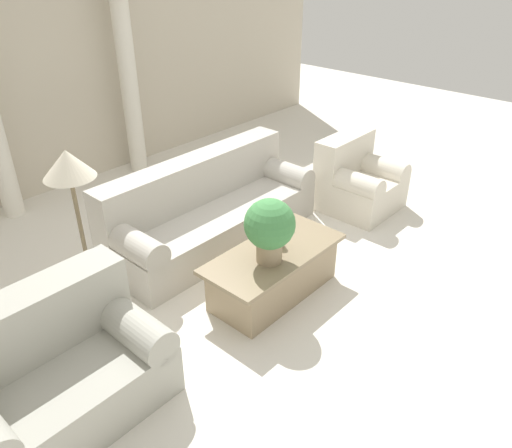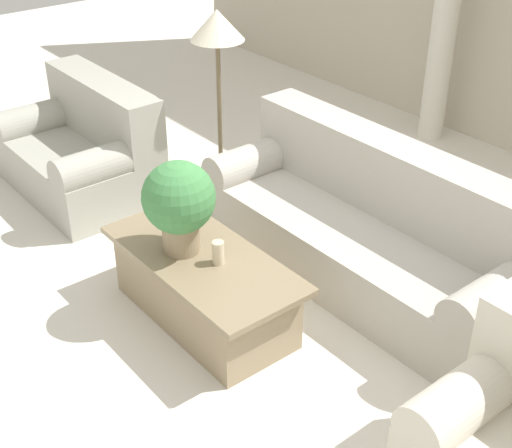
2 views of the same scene
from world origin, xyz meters
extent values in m
plane|color=silver|center=(0.00, 0.00, 0.00)|extent=(16.00, 16.00, 0.00)
cube|color=#B7B2A8|center=(0.19, 0.74, 0.21)|extent=(2.46, 0.88, 0.42)
cube|color=#B7B2A8|center=(0.19, 1.03, 0.67)|extent=(2.46, 0.31, 0.50)
cylinder|color=#B7B2A8|center=(-0.90, 0.74, 0.48)|extent=(0.28, 0.88, 0.28)
cylinder|color=#B7B2A8|center=(1.28, 0.74, 0.48)|extent=(0.28, 0.88, 0.28)
cube|color=#AAA89C|center=(-2.13, -0.17, 0.21)|extent=(1.41, 0.88, 0.42)
cube|color=#AAA89C|center=(-2.13, 0.11, 0.67)|extent=(1.41, 0.31, 0.50)
cylinder|color=#AAA89C|center=(-2.70, -0.17, 0.48)|extent=(0.28, 0.88, 0.28)
cylinder|color=#AAA89C|center=(-1.57, -0.17, 0.48)|extent=(0.28, 0.88, 0.28)
cube|color=#998466|center=(-0.10, -0.35, 0.21)|extent=(1.22, 0.56, 0.43)
cube|color=#897759|center=(-0.10, -0.35, 0.45)|extent=(1.39, 0.64, 0.04)
cylinder|color=#937F60|center=(-0.24, -0.40, 0.56)|extent=(0.23, 0.23, 0.18)
sphere|color=#428447|center=(-0.24, -0.40, 0.84)|extent=(0.44, 0.44, 0.44)
cylinder|color=beige|center=(0.02, -0.31, 0.54)|extent=(0.07, 0.07, 0.15)
cylinder|color=brown|center=(-1.35, 0.71, 0.01)|extent=(0.20, 0.20, 0.03)
cylinder|color=brown|center=(-1.35, 0.71, 0.67)|extent=(0.04, 0.04, 1.28)
cone|color=beige|center=(-1.35, 0.71, 1.42)|extent=(0.41, 0.41, 0.23)
cylinder|color=silver|center=(-1.02, 3.01, 1.15)|extent=(0.23, 0.23, 2.31)
cylinder|color=beige|center=(1.64, -0.01, 0.46)|extent=(0.28, 0.84, 0.28)
camera|label=1|loc=(-3.02, -2.76, 2.94)|focal=35.00mm
camera|label=2|loc=(2.90, -2.35, 2.87)|focal=50.00mm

